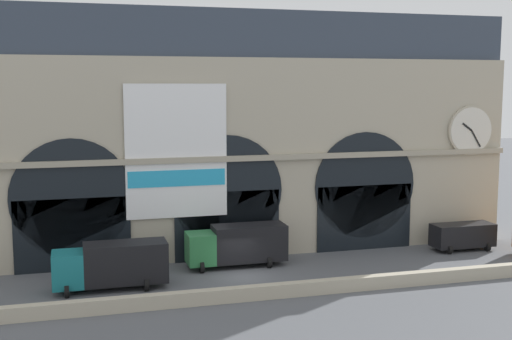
# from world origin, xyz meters

# --- Properties ---
(ground_plane) EXTENTS (200.00, 200.00, 0.00)m
(ground_plane) POSITION_xyz_m (0.00, 0.00, 0.00)
(ground_plane) COLOR #54565B
(quay_parapet_wall) EXTENTS (90.00, 0.70, 0.90)m
(quay_parapet_wall) POSITION_xyz_m (0.00, -5.04, 0.45)
(quay_parapet_wall) COLOR #B2A891
(quay_parapet_wall) RESTS_ON ground
(station_building) EXTENTS (48.85, 4.65, 19.40)m
(station_building) POSITION_xyz_m (0.02, 7.12, 9.38)
(station_building) COLOR #B2A891
(station_building) RESTS_ON ground
(box_truck_midwest) EXTENTS (7.50, 2.91, 3.12)m
(box_truck_midwest) POSITION_xyz_m (-9.17, -0.35, 1.70)
(box_truck_midwest) COLOR #19727A
(box_truck_midwest) RESTS_ON ground
(box_truck_center) EXTENTS (7.50, 2.91, 3.12)m
(box_truck_center) POSITION_xyz_m (0.26, 2.79, 1.70)
(box_truck_center) COLOR #2D7A42
(box_truck_center) RESTS_ON ground
(van_east) EXTENTS (5.20, 2.48, 2.20)m
(van_east) POSITION_xyz_m (19.39, 2.52, 1.25)
(van_east) COLOR black
(van_east) RESTS_ON ground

